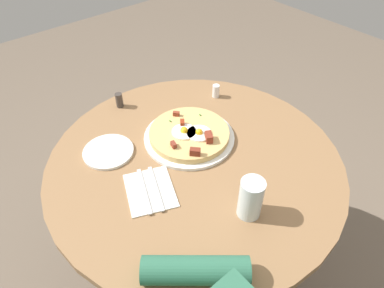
{
  "coord_description": "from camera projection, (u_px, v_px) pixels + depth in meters",
  "views": [
    {
      "loc": [
        -0.53,
        -0.61,
        1.55
      ],
      "look_at": [
        0.03,
        0.05,
        0.76
      ],
      "focal_mm": 32.06,
      "sensor_mm": 36.0,
      "label": 1
    }
  ],
  "objects": [
    {
      "name": "pizza_plate",
      "position": [
        189.0,
        137.0,
        1.21
      ],
      "size": [
        0.32,
        0.32,
        0.01
      ],
      "primitive_type": "cylinder",
      "color": "white",
      "rests_on": "dining_table"
    },
    {
      "name": "napkin",
      "position": [
        150.0,
        190.0,
        1.04
      ],
      "size": [
        0.2,
        0.21,
        0.0
      ],
      "primitive_type": "cube",
      "rotation": [
        0.0,
        0.0,
        1.17
      ],
      "color": "white",
      "rests_on": "dining_table"
    },
    {
      "name": "salt_shaker",
      "position": [
        216.0,
        91.0,
        1.39
      ],
      "size": [
        0.03,
        0.03,
        0.05
      ],
      "primitive_type": "cylinder",
      "color": "white",
      "rests_on": "dining_table"
    },
    {
      "name": "pepper_shaker",
      "position": [
        119.0,
        100.0,
        1.34
      ],
      "size": [
        0.03,
        0.03,
        0.06
      ],
      "primitive_type": "cylinder",
      "color": "#3F3833",
      "rests_on": "dining_table"
    },
    {
      "name": "breakfast_pizza",
      "position": [
        190.0,
        134.0,
        1.2
      ],
      "size": [
        0.28,
        0.28,
        0.05
      ],
      "color": "tan",
      "rests_on": "pizza_plate"
    },
    {
      "name": "fork",
      "position": [
        156.0,
        188.0,
        1.04
      ],
      "size": [
        0.08,
        0.17,
        0.0
      ],
      "primitive_type": "cube",
      "rotation": [
        0.0,
        0.0,
        1.17
      ],
      "color": "silver",
      "rests_on": "napkin"
    },
    {
      "name": "bread_plate",
      "position": [
        108.0,
        152.0,
        1.16
      ],
      "size": [
        0.17,
        0.17,
        0.01
      ],
      "primitive_type": "cylinder",
      "color": "white",
      "rests_on": "dining_table"
    },
    {
      "name": "knife",
      "position": [
        144.0,
        191.0,
        1.03
      ],
      "size": [
        0.08,
        0.17,
        0.0
      ],
      "primitive_type": "cube",
      "rotation": [
        0.0,
        0.0,
        1.17
      ],
      "color": "silver",
      "rests_on": "napkin"
    },
    {
      "name": "water_glass",
      "position": [
        251.0,
        198.0,
        0.94
      ],
      "size": [
        0.07,
        0.07,
        0.13
      ],
      "primitive_type": "cylinder",
      "color": "silver",
      "rests_on": "dining_table"
    },
    {
      "name": "dining_table",
      "position": [
        195.0,
        193.0,
        1.26
      ],
      "size": [
        0.98,
        0.98,
        0.74
      ],
      "color": "olive",
      "rests_on": "ground_plane"
    },
    {
      "name": "ground_plane",
      "position": [
        194.0,
        268.0,
        1.65
      ],
      "size": [
        6.0,
        6.0,
        0.0
      ],
      "primitive_type": "plane",
      "color": "#6B5B4C"
    }
  ]
}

